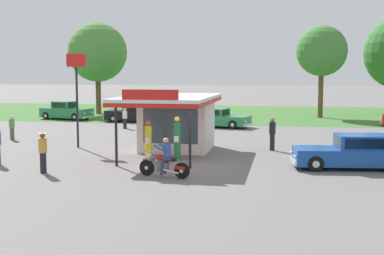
{
  "coord_description": "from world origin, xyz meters",
  "views": [
    {
      "loc": [
        4.47,
        -21.59,
        4.11
      ],
      "look_at": [
        -0.07,
        3.07,
        1.4
      ],
      "focal_mm": 47.18,
      "sensor_mm": 36.0,
      "label": 1
    }
  ],
  "objects": [
    {
      "name": "bystander_admiring_sedan",
      "position": [
        -7.18,
        14.15,
        0.79
      ],
      "size": [
        0.34,
        0.34,
        1.5
      ],
      "color": "black",
      "rests_on": "ground"
    },
    {
      "name": "bystander_chatting_near_pumps",
      "position": [
        3.86,
        5.38,
        0.94
      ],
      "size": [
        0.34,
        0.34,
        1.76
      ],
      "color": "black",
      "rests_on": "ground"
    },
    {
      "name": "featured_classic_sedan",
      "position": [
        7.44,
        0.83,
        0.67
      ],
      "size": [
        5.22,
        2.33,
        1.48
      ],
      "color": "#19479E",
      "rests_on": "ground"
    },
    {
      "name": "parked_car_back_row_far_left",
      "position": [
        -0.72,
        16.57,
        0.65
      ],
      "size": [
        5.61,
        3.25,
        1.42
      ],
      "color": "#2D844C",
      "rests_on": "ground"
    },
    {
      "name": "bystander_strolling_foreground",
      "position": [
        -5.28,
        -2.54,
        0.9
      ],
      "size": [
        0.37,
        0.37,
        1.68
      ],
      "color": "black",
      "rests_on": "ground"
    },
    {
      "name": "motorcycle_with_rider",
      "position": [
        -0.14,
        -2.44,
        0.65
      ],
      "size": [
        2.16,
        0.83,
        1.58
      ],
      "color": "black",
      "rests_on": "ground"
    },
    {
      "name": "tree_oak_distant_spare",
      "position": [
        -14.14,
        27.02,
        6.18
      ],
      "size": [
        5.92,
        5.92,
        9.16
      ],
      "color": "brown",
      "rests_on": "ground"
    },
    {
      "name": "service_station_kiosk",
      "position": [
        -1.17,
        4.3,
        1.74
      ],
      "size": [
        4.23,
        7.62,
        3.42
      ],
      "color": "silver",
      "rests_on": "ground"
    },
    {
      "name": "ground_plane",
      "position": [
        0.0,
        0.0,
        0.0
      ],
      "size": [
        300.0,
        300.0,
        0.0
      ],
      "primitive_type": "plane",
      "color": "slate"
    },
    {
      "name": "gas_pump_offside",
      "position": [
        -0.47,
        1.38,
        0.96
      ],
      "size": [
        0.44,
        0.44,
        2.09
      ],
      "color": "slate",
      "rests_on": "ground"
    },
    {
      "name": "gas_pump_nearside",
      "position": [
        -1.87,
        1.37,
        0.86
      ],
      "size": [
        0.44,
        0.44,
        1.9
      ],
      "color": "slate",
      "rests_on": "ground"
    },
    {
      "name": "roadside_pole_sign",
      "position": [
        -6.76,
        4.49,
        3.49
      ],
      "size": [
        1.1,
        0.12,
        5.16
      ],
      "color": "black",
      "rests_on": "ground"
    },
    {
      "name": "parked_car_back_row_far_right",
      "position": [
        -14.73,
        20.53,
        0.71
      ],
      "size": [
        5.1,
        2.9,
        1.6
      ],
      "color": "#2D844C",
      "rests_on": "ground"
    },
    {
      "name": "tree_oak_centre",
      "position": [
        7.63,
        26.73,
        6.01
      ],
      "size": [
        4.64,
        4.74,
        8.47
      ],
      "color": "brown",
      "rests_on": "ground"
    },
    {
      "name": "grass_verge_strip",
      "position": [
        0.0,
        30.0,
        0.0
      ],
      "size": [
        120.0,
        24.0,
        0.01
      ],
      "primitive_type": "cube",
      "color": "#3D6B2D",
      "rests_on": "ground"
    },
    {
      "name": "parked_car_back_row_left",
      "position": [
        -7.87,
        19.38,
        0.69
      ],
      "size": [
        5.29,
        1.98,
        1.5
      ],
      "color": "black",
      "rests_on": "ground"
    },
    {
      "name": "bystander_standing_back_lot",
      "position": [
        -12.1,
        6.85,
        0.78
      ],
      "size": [
        0.34,
        0.34,
        1.5
      ],
      "color": "brown",
      "rests_on": "ground"
    }
  ]
}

